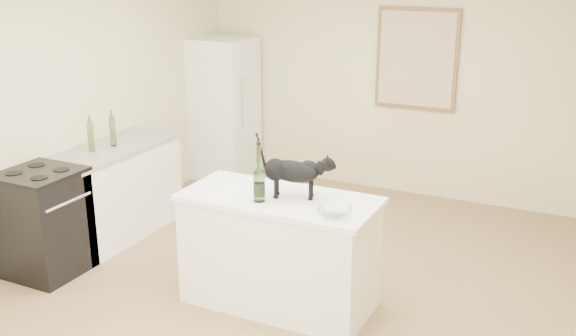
{
  "coord_description": "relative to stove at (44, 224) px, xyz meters",
  "views": [
    {
      "loc": [
        2.23,
        -4.38,
        2.65
      ],
      "look_at": [
        0.15,
        -0.15,
        1.12
      ],
      "focal_mm": 41.4,
      "sensor_mm": 36.0,
      "label": 1
    }
  ],
  "objects": [
    {
      "name": "wall_back",
      "position": [
        1.95,
        3.35,
        0.85
      ],
      "size": [
        4.5,
        0.0,
        4.5
      ],
      "primitive_type": "plane",
      "rotation": [
        1.57,
        0.0,
        0.0
      ],
      "color": "beige",
      "rests_on": "ground"
    },
    {
      "name": "fridge_paper",
      "position": [
        0.34,
        3.0,
        0.72
      ],
      "size": [
        0.01,
        0.14,
        0.17
      ],
      "primitive_type": "cube",
      "rotation": [
        0.0,
        0.0,
        -0.03
      ],
      "color": "silver",
      "rests_on": "fridge"
    },
    {
      "name": "stove",
      "position": [
        0.0,
        0.0,
        0.0
      ],
      "size": [
        0.6,
        0.6,
        0.9
      ],
      "primitive_type": "cube",
      "color": "black",
      "rests_on": "floor"
    },
    {
      "name": "fridge",
      "position": [
        0.0,
        2.95,
        0.4
      ],
      "size": [
        0.68,
        0.68,
        1.7
      ],
      "primitive_type": "cube",
      "color": "white",
      "rests_on": "floor"
    },
    {
      "name": "left_countertop",
      "position": [
        0.0,
        0.9,
        0.43
      ],
      "size": [
        0.62,
        1.44,
        0.04
      ],
      "primitive_type": "cube",
      "color": "gray",
      "rests_on": "left_cabinets"
    },
    {
      "name": "black_cat",
      "position": [
        2.15,
        0.44,
        0.63
      ],
      "size": [
        0.54,
        0.31,
        0.36
      ],
      "primitive_type": null,
      "rotation": [
        0.0,
        0.0,
        0.32
      ],
      "color": "black",
      "rests_on": "island_top"
    },
    {
      "name": "glass_bowl",
      "position": [
        2.57,
        0.22,
        0.48
      ],
      "size": [
        0.3,
        0.3,
        0.06
      ],
      "primitive_type": "imported",
      "rotation": [
        0.0,
        0.0,
        0.29
      ],
      "color": "white",
      "rests_on": "island_top"
    },
    {
      "name": "island_top",
      "position": [
        2.05,
        0.4,
        0.43
      ],
      "size": [
        1.5,
        0.7,
        0.04
      ],
      "primitive_type": "cube",
      "color": "white",
      "rests_on": "island_base"
    },
    {
      "name": "left_cabinets",
      "position": [
        0.0,
        0.9,
        -0.02
      ],
      "size": [
        0.6,
        1.4,
        0.86
      ],
      "primitive_type": "cube",
      "color": "white",
      "rests_on": "floor"
    },
    {
      "name": "counter_bottle_cluster",
      "position": [
        -0.02,
        0.83,
        0.59
      ],
      "size": [
        0.12,
        0.29,
        0.29
      ],
      "color": "#295D20",
      "rests_on": "left_countertop"
    },
    {
      "name": "island_base",
      "position": [
        2.05,
        0.4,
        -0.02
      ],
      "size": [
        1.44,
        0.67,
        0.86
      ],
      "primitive_type": "cube",
      "color": "white",
      "rests_on": "floor"
    },
    {
      "name": "artwork_canvas",
      "position": [
        2.25,
        3.3,
        1.1
      ],
      "size": [
        0.82,
        0.0,
        1.02
      ],
      "primitive_type": "cube",
      "color": "beige",
      "rests_on": "wall_back"
    },
    {
      "name": "wine_bottle",
      "position": [
        1.96,
        0.25,
        0.65
      ],
      "size": [
        0.1,
        0.1,
        0.4
      ],
      "primitive_type": "cylinder",
      "rotation": [
        0.0,
        0.0,
        0.14
      ],
      "color": "#2C5B24",
      "rests_on": "island_top"
    },
    {
      "name": "floor",
      "position": [
        1.95,
        0.6,
        -0.45
      ],
      "size": [
        5.5,
        5.5,
        0.0
      ],
      "primitive_type": "plane",
      "color": "#8E6B4C",
      "rests_on": "ground"
    },
    {
      "name": "artwork_frame",
      "position": [
        2.25,
        3.32,
        1.1
      ],
      "size": [
        0.9,
        0.03,
        1.1
      ],
      "primitive_type": "cube",
      "color": "brown",
      "rests_on": "wall_back"
    },
    {
      "name": "wall_left",
      "position": [
        -0.3,
        0.6,
        0.85
      ],
      "size": [
        0.0,
        5.5,
        5.5
      ],
      "primitive_type": "plane",
      "rotation": [
        1.57,
        0.0,
        1.57
      ],
      "color": "beige",
      "rests_on": "ground"
    }
  ]
}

